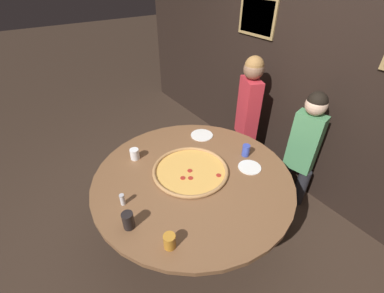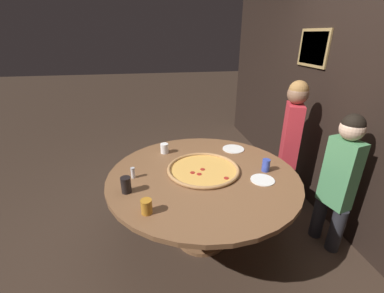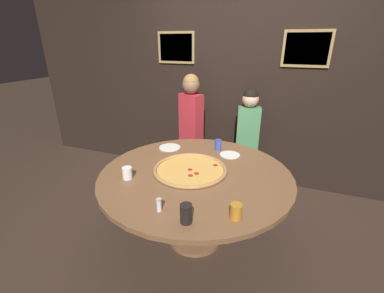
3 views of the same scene
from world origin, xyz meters
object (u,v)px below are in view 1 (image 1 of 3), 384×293
object	(u,v)px
drink_cup_front_edge	(246,150)
white_plate_near_front	(250,167)
giant_pizza	(190,170)
white_plate_left_side	(202,135)
diner_far_right	(248,111)
condiment_shaker	(122,200)
diner_side_right	(304,145)
drink_cup_far_right	(135,154)
drink_cup_centre_back	(128,220)
drink_cup_by_shaker	(170,241)
dining_table	(193,186)

from	to	relation	value
drink_cup_front_edge	white_plate_near_front	bearing A→B (deg)	-31.95
giant_pizza	white_plate_left_side	size ratio (longest dim) A/B	2.86
diner_far_right	drink_cup_front_edge	bearing A→B (deg)	157.26
giant_pizza	condiment_shaker	bearing A→B (deg)	-88.45
diner_side_right	condiment_shaker	bearing A→B (deg)	67.73
drink_cup_far_right	drink_cup_centre_back	size ratio (longest dim) A/B	0.78
drink_cup_centre_back	giant_pizza	bearing A→B (deg)	109.24
drink_cup_by_shaker	white_plate_left_side	world-z (taller)	drink_cup_by_shaker
white_plate_left_side	condiment_shaker	distance (m)	1.14
giant_pizza	diner_side_right	bearing A→B (deg)	74.56
giant_pizza	white_plate_near_front	world-z (taller)	giant_pizza
dining_table	drink_cup_centre_back	distance (m)	0.71
drink_cup_centre_back	white_plate_near_front	size ratio (longest dim) A/B	0.64
white_plate_near_front	drink_cup_far_right	bearing A→B (deg)	-131.84
giant_pizza	drink_cup_far_right	size ratio (longest dim) A/B	6.51
condiment_shaker	drink_cup_by_shaker	bearing A→B (deg)	12.22
drink_cup_centre_back	white_plate_left_side	xyz separation A→B (m)	(-0.64, 1.10, -0.06)
drink_cup_centre_back	drink_cup_far_right	bearing A→B (deg)	152.61
white_plate_left_side	drink_cup_far_right	bearing A→B (deg)	-93.02
drink_cup_far_right	diner_side_right	size ratio (longest dim) A/B	0.08
dining_table	drink_cup_centre_back	xyz separation A→B (m)	(0.18, -0.66, 0.18)
giant_pizza	diner_far_right	distance (m)	1.17
dining_table	condiment_shaker	xyz separation A→B (m)	(-0.04, -0.62, 0.17)
giant_pizza	white_plate_near_front	xyz separation A→B (m)	(0.26, 0.47, -0.01)
white_plate_left_side	white_plate_near_front	xyz separation A→B (m)	(0.67, 0.04, 0.00)
white_plate_near_front	diner_far_right	world-z (taller)	diner_far_right
dining_table	condiment_shaker	distance (m)	0.64
drink_cup_far_right	diner_side_right	bearing A→B (deg)	62.58
dining_table	diner_far_right	bearing A→B (deg)	113.03
diner_far_right	diner_side_right	xyz separation A→B (m)	(0.73, 0.07, -0.08)
giant_pizza	condiment_shaker	distance (m)	0.63
condiment_shaker	diner_side_right	xyz separation A→B (m)	(0.30, 1.79, -0.04)
giant_pizza	drink_cup_by_shaker	world-z (taller)	drink_cup_by_shaker
drink_cup_centre_back	white_plate_left_side	bearing A→B (deg)	120.34
drink_cup_by_shaker	drink_cup_centre_back	size ratio (longest dim) A/B	0.81
drink_cup_far_right	white_plate_near_front	world-z (taller)	drink_cup_far_right
dining_table	giant_pizza	world-z (taller)	giant_pizza
drink_cup_by_shaker	white_plate_left_side	size ratio (longest dim) A/B	0.46
dining_table	white_plate_left_side	bearing A→B (deg)	136.64
drink_cup_by_shaker	drink_cup_centre_back	distance (m)	0.33
dining_table	drink_cup_centre_back	bearing A→B (deg)	-74.86
white_plate_near_front	condiment_shaker	world-z (taller)	condiment_shaker
drink_cup_front_edge	drink_cup_centre_back	xyz separation A→B (m)	(0.13, -1.24, 0.01)
drink_cup_far_right	giant_pizza	bearing A→B (deg)	35.65
drink_cup_by_shaker	white_plate_near_front	world-z (taller)	drink_cup_by_shaker
dining_table	diner_side_right	distance (m)	1.21
diner_side_right	drink_cup_centre_back	bearing A→B (deg)	74.70
giant_pizza	diner_far_right	world-z (taller)	diner_far_right
drink_cup_front_edge	condiment_shaker	distance (m)	1.20
drink_cup_centre_back	condiment_shaker	distance (m)	0.22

